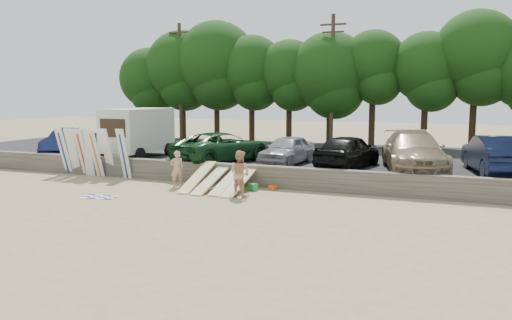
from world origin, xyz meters
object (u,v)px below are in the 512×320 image
object	(u,v)px
box_trailer	(138,130)
car_4	(413,151)
car_2	(287,150)
beachgoer_b	(240,173)
car_3	(348,151)
car_5	(495,155)
beachgoer_a	(177,169)
cooler	(253,187)
car_0	(69,141)
car_1	(222,147)

from	to	relation	value
box_trailer	car_4	distance (m)	15.08
car_2	beachgoer_b	xyz separation A→B (m)	(-0.37, -5.27, -0.46)
car_3	car_5	xyz separation A→B (m)	(6.55, 0.47, 0.05)
box_trailer	beachgoer_a	world-z (taller)	box_trailer
box_trailer	car_4	xyz separation A→B (m)	(15.06, 0.37, -0.65)
car_2	cooler	size ratio (longest dim) A/B	11.40
car_5	beachgoer_b	world-z (taller)	car_5
car_0	beachgoer_a	bearing A→B (deg)	-39.05
car_0	car_4	xyz separation A→B (m)	(19.93, 0.49, 0.14)
car_0	car_2	distance (m)	13.73
car_5	beachgoer_b	bearing A→B (deg)	18.19
car_4	beachgoer_a	world-z (taller)	car_4
cooler	box_trailer	bearing A→B (deg)	-178.37
car_1	car_4	xyz separation A→B (m)	(9.74, 0.44, 0.12)
car_4	box_trailer	bearing A→B (deg)	168.95
car_1	beachgoer_b	distance (m)	5.86
car_1	cooler	bearing A→B (deg)	153.31
box_trailer	car_3	distance (m)	12.04
car_2	beachgoer_b	bearing A→B (deg)	-88.41
box_trailer	car_2	distance (m)	8.89
car_3	cooler	world-z (taller)	car_3
beachgoer_a	box_trailer	bearing A→B (deg)	-78.87
beachgoer_b	beachgoer_a	bearing A→B (deg)	2.79
box_trailer	car_1	xyz separation A→B (m)	(5.33, -0.07, -0.76)
car_2	beachgoer_a	xyz separation A→B (m)	(-3.93, -4.36, -0.59)
beachgoer_b	cooler	distance (m)	1.54
car_0	beachgoer_b	world-z (taller)	car_0
car_1	cooler	distance (m)	5.01
beachgoer_a	cooler	distance (m)	3.70
car_2	car_5	distance (m)	9.72
box_trailer	beachgoer_b	size ratio (longest dim) A/B	2.28
car_4	cooler	size ratio (longest dim) A/B	16.45
beachgoer_b	car_3	bearing A→B (deg)	-107.38
car_0	beachgoer_b	xyz separation A→B (m)	(13.35, -4.85, -0.50)
car_1	car_0	bearing A→B (deg)	21.87
beachgoer_b	cooler	size ratio (longest dim) A/B	5.12
box_trailer	cooler	bearing A→B (deg)	-21.73
box_trailer	car_3	bearing A→B (deg)	2.30
box_trailer	car_5	distance (m)	18.59
car_1	beachgoer_b	size ratio (longest dim) A/B	2.93
car_4	beachgoer_a	bearing A→B (deg)	-168.81
car_2	car_5	world-z (taller)	car_5
cooler	beachgoer_a	bearing A→B (deg)	-148.79
car_0	beachgoer_a	world-z (taller)	car_0
beachgoer_a	car_2	bearing A→B (deg)	-171.27
car_4	cooler	xyz separation A→B (m)	(-6.52, -4.04, -1.45)
car_2	car_4	distance (m)	6.21
car_0	car_5	xyz separation A→B (m)	(23.44, 0.76, 0.11)
box_trailer	car_0	world-z (taller)	box_trailer
car_3	car_5	distance (m)	6.57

